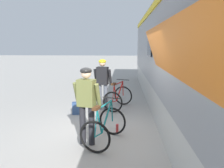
# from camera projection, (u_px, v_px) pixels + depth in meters

# --- Properties ---
(ground_plane) EXTENTS (80.00, 80.00, 0.00)m
(ground_plane) POSITION_uv_depth(u_px,v_px,m) (108.00, 135.00, 5.44)
(ground_plane) COLOR #A09E99
(train_car) EXTENTS (3.31, 16.99, 3.88)m
(train_car) POSITION_uv_depth(u_px,v_px,m) (206.00, 54.00, 6.32)
(train_car) COLOR gray
(train_car) RESTS_ON ground
(cyclist_near_in_olive) EXTENTS (0.66, 0.41, 1.76)m
(cyclist_near_in_olive) POSITION_uv_depth(u_px,v_px,m) (87.00, 99.00, 4.81)
(cyclist_near_in_olive) COLOR #232328
(cyclist_near_in_olive) RESTS_ON ground
(cyclist_far_in_dark) EXTENTS (0.65, 0.39, 1.76)m
(cyclist_far_in_dark) POSITION_uv_depth(u_px,v_px,m) (103.00, 80.00, 7.43)
(cyclist_far_in_dark) COLOR #4C515B
(cyclist_far_in_dark) RESTS_ON ground
(bicycle_near_teal) EXTENTS (1.00, 1.24, 0.99)m
(bicycle_near_teal) POSITION_uv_depth(u_px,v_px,m) (104.00, 127.00, 4.96)
(bicycle_near_teal) COLOR black
(bicycle_near_teal) RESTS_ON ground
(bicycle_far_red) EXTENTS (1.03, 1.25, 0.99)m
(bicycle_far_red) POSITION_uv_depth(u_px,v_px,m) (118.00, 97.00, 7.70)
(bicycle_far_red) COLOR black
(bicycle_far_red) RESTS_ON ground
(backpack_on_platform) EXTENTS (0.30, 0.22, 0.40)m
(backpack_on_platform) POSITION_uv_depth(u_px,v_px,m) (77.00, 108.00, 7.08)
(backpack_on_platform) COLOR navy
(backpack_on_platform) RESTS_ON ground
(water_bottle_near_the_bikes) EXTENTS (0.07, 0.07, 0.23)m
(water_bottle_near_the_bikes) POSITION_uv_depth(u_px,v_px,m) (117.00, 128.00, 5.59)
(water_bottle_near_the_bikes) COLOR red
(water_bottle_near_the_bikes) RESTS_ON ground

